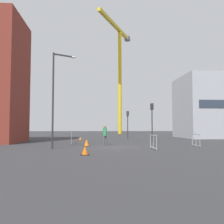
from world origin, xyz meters
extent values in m
plane|color=#333335|center=(0.00, 0.00, 0.00)|extent=(160.00, 160.00, 0.00)
cube|color=#A8AAB2|center=(17.00, 16.77, 4.72)|extent=(10.86, 8.96, 9.44)
cylinder|color=yellow|center=(4.32, 39.17, 12.52)|extent=(0.90, 0.90, 25.05)
cube|color=yellow|center=(2.95, 36.33, 25.45)|extent=(8.50, 16.51, 0.70)
cube|color=slate|center=(6.84, 44.35, 25.45)|extent=(1.87, 2.14, 1.10)
cylinder|color=#2D2D30|center=(-4.91, -1.03, 3.73)|extent=(0.14, 0.14, 7.46)
cube|color=#2D2D30|center=(-4.18, -0.65, 7.36)|extent=(1.50, 0.85, 0.10)
ellipsoid|color=silver|center=(-3.46, -0.27, 7.34)|extent=(0.44, 0.24, 0.16)
cylinder|color=#2D2D30|center=(4.46, 5.96, 1.75)|extent=(0.12, 0.12, 3.51)
cube|color=#2D2D30|center=(4.46, 5.96, 3.86)|extent=(0.33, 0.35, 0.70)
sphere|color=red|center=(4.40, 6.12, 4.08)|extent=(0.11, 0.11, 0.11)
sphere|color=#3C2905|center=(4.40, 6.12, 3.86)|extent=(0.11, 0.11, 0.11)
sphere|color=#07330F|center=(4.40, 6.12, 3.64)|extent=(0.11, 0.11, 0.11)
cylinder|color=#2D2D30|center=(2.83, 13.56, 1.57)|extent=(0.12, 0.12, 3.15)
cube|color=#2D2D30|center=(2.83, 13.56, 3.50)|extent=(0.35, 0.33, 0.70)
sphere|color=#390605|center=(2.99, 13.50, 3.72)|extent=(0.11, 0.11, 0.11)
sphere|color=#3C2905|center=(2.99, 13.50, 3.50)|extent=(0.11, 0.11, 0.11)
sphere|color=green|center=(2.99, 13.50, 3.28)|extent=(0.11, 0.11, 0.11)
cylinder|color=#4C4C51|center=(-0.87, 1.80, 0.43)|extent=(0.14, 0.14, 0.87)
cylinder|color=#4C4C51|center=(-0.70, 1.90, 0.43)|extent=(0.14, 0.14, 0.87)
cylinder|color=#2D844C|center=(-0.79, 1.85, 1.23)|extent=(0.34, 0.34, 0.72)
sphere|color=#8C6647|center=(-0.79, 1.85, 1.71)|extent=(0.23, 0.23, 0.23)
cube|color=gray|center=(-3.98, 4.36, 1.05)|extent=(0.30, 2.51, 0.06)
cube|color=gray|center=(-3.98, 4.36, 0.10)|extent=(0.30, 2.51, 0.06)
cylinder|color=gray|center=(-3.87, 3.23, 0.53)|extent=(0.04, 0.04, 1.05)
cylinder|color=gray|center=(-3.98, 4.36, 0.53)|extent=(0.04, 0.04, 1.05)
cylinder|color=gray|center=(-4.09, 5.48, 0.53)|extent=(0.04, 0.04, 1.05)
cube|color=#B2B5BA|center=(2.69, -1.96, 1.05)|extent=(0.09, 2.33, 0.06)
cube|color=#B2B5BA|center=(2.69, -1.96, 0.10)|extent=(0.09, 2.33, 0.06)
cylinder|color=#B2B5BA|center=(2.67, -3.01, 0.53)|extent=(0.04, 0.04, 1.05)
cylinder|color=#B2B5BA|center=(2.69, -1.96, 0.53)|extent=(0.04, 0.04, 1.05)
cylinder|color=#B2B5BA|center=(2.70, -0.91, 0.53)|extent=(0.04, 0.04, 1.05)
cube|color=#B2B5BA|center=(6.89, 0.26, 1.05)|extent=(0.16, 1.97, 0.06)
cube|color=#B2B5BA|center=(6.89, 0.26, 0.10)|extent=(0.16, 1.97, 0.06)
cylinder|color=#B2B5BA|center=(6.85, -0.62, 0.53)|extent=(0.04, 0.04, 1.05)
cylinder|color=#B2B5BA|center=(6.89, 0.26, 0.53)|extent=(0.04, 0.04, 1.05)
cylinder|color=#B2B5BA|center=(6.94, 1.14, 0.53)|extent=(0.04, 0.04, 1.05)
cube|color=black|center=(-2.25, -5.39, 0.01)|extent=(0.54, 0.54, 0.03)
cone|color=#E55B0F|center=(-2.25, -5.39, 0.27)|extent=(0.41, 0.41, 0.54)
cube|color=black|center=(-3.48, 10.61, 0.01)|extent=(0.46, 0.46, 0.03)
cone|color=orange|center=(-3.48, 10.61, 0.23)|extent=(0.35, 0.35, 0.47)
cube|color=black|center=(-2.39, 1.39, 0.01)|extent=(0.59, 0.59, 0.03)
cone|color=orange|center=(-2.39, 1.39, 0.30)|extent=(0.45, 0.45, 0.59)
camera|label=1|loc=(-1.66, -20.24, 1.66)|focal=39.60mm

